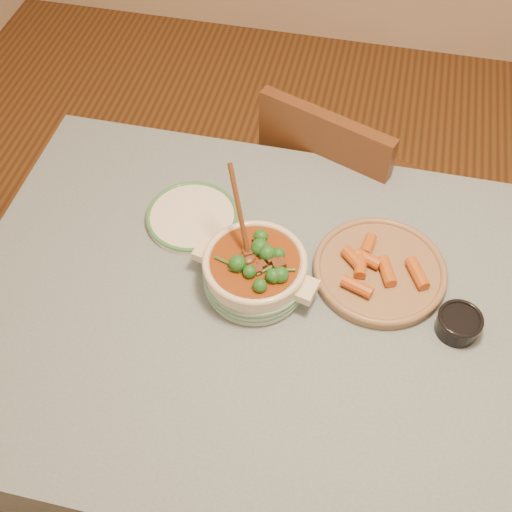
{
  "coord_description": "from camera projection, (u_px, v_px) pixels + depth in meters",
  "views": [
    {
      "loc": [
        0.06,
        -0.82,
        2.04
      ],
      "look_at": [
        -0.14,
        0.08,
        0.84
      ],
      "focal_mm": 45.0,
      "sensor_mm": 36.0,
      "label": 1
    }
  ],
  "objects": [
    {
      "name": "dining_table",
      "position": [
        306.0,
        333.0,
        1.58
      ],
      "size": [
        1.68,
        1.08,
        0.76
      ],
      "color": "brown",
      "rests_on": "floor"
    },
    {
      "name": "fried_plate",
      "position": [
        380.0,
        269.0,
        1.56
      ],
      "size": [
        0.37,
        0.37,
        0.05
      ],
      "rotation": [
        0.0,
        0.0,
        -0.19
      ],
      "color": "#987354",
      "rests_on": "dining_table"
    },
    {
      "name": "white_plate",
      "position": [
        192.0,
        216.0,
        1.68
      ],
      "size": [
        0.29,
        0.29,
        0.02
      ],
      "rotation": [
        0.0,
        0.0,
        0.25
      ],
      "color": "white",
      "rests_on": "dining_table"
    },
    {
      "name": "stew_casserole",
      "position": [
        255.0,
        269.0,
        1.51
      ],
      "size": [
        0.31,
        0.29,
        0.29
      ],
      "rotation": [
        0.0,
        0.0,
        -0.23
      ],
      "color": "beige",
      "rests_on": "dining_table"
    },
    {
      "name": "chair_far",
      "position": [
        333.0,
        189.0,
        2.1
      ],
      "size": [
        0.54,
        0.54,
        0.89
      ],
      "rotation": [
        0.0,
        0.0,
        2.78
      ],
      "color": "#56321A",
      "rests_on": "floor"
    },
    {
      "name": "condiment_bowl",
      "position": [
        459.0,
        323.0,
        1.46
      ],
      "size": [
        0.12,
        0.12,
        0.05
      ],
      "rotation": [
        0.0,
        0.0,
        0.22
      ],
      "color": "black",
      "rests_on": "dining_table"
    },
    {
      "name": "floor",
      "position": [
        293.0,
        437.0,
        2.11
      ],
      "size": [
        4.5,
        4.5,
        0.0
      ],
      "primitive_type": "plane",
      "color": "#4E2916",
      "rests_on": "ground"
    }
  ]
}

